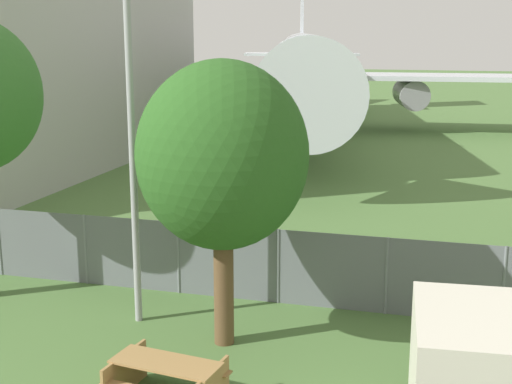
% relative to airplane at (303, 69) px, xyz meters
% --- Properties ---
extents(perimeter_fence, '(56.07, 0.07, 1.83)m').
position_rel_airplane_xyz_m(perimeter_fence, '(2.89, -28.92, -3.19)').
color(perimeter_fence, slate).
rests_on(perimeter_fence, ground).
extents(airplane, '(32.44, 40.71, 12.58)m').
position_rel_airplane_xyz_m(airplane, '(0.00, 0.00, 0.00)').
color(airplane, silver).
rests_on(airplane, ground).
extents(picnic_bench_near_cabin, '(2.09, 1.64, 0.76)m').
position_rel_airplane_xyz_m(picnic_bench_near_cabin, '(4.66, -34.01, -3.62)').
color(picnic_bench_near_cabin, '#A37A47').
rests_on(picnic_bench_near_cabin, ground).
extents(tree_left_of_cabin, '(3.44, 3.44, 5.88)m').
position_rel_airplane_xyz_m(tree_left_of_cabin, '(4.88, -31.41, -0.14)').
color(tree_left_of_cabin, brown).
rests_on(tree_left_of_cabin, ground).
extents(light_mast, '(0.44, 0.44, 9.30)m').
position_rel_airplane_xyz_m(light_mast, '(2.65, -30.80, 1.45)').
color(light_mast, '#99999E').
rests_on(light_mast, ground).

